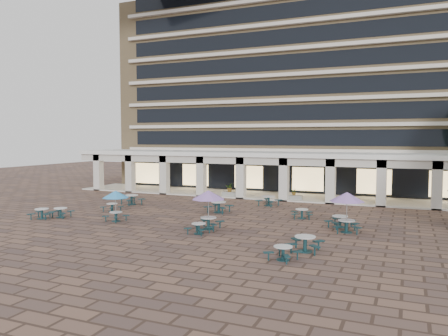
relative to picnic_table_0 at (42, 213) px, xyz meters
The scene contains 19 objects.
ground 12.00m from the picnic_table_0, 14.60° to the left, with size 120.00×120.00×0.00m, color brown.
apartment_building 33.08m from the picnic_table_0, 67.85° to the left, with size 40.00×15.50×25.20m.
retail_arcade 21.42m from the picnic_table_0, 56.94° to the left, with size 42.00×6.60×4.40m.
picnic_table_0 is the anchor object (origin of this frame).
picnic_table_1 12.59m from the picnic_table_0, ahead, with size 1.57×1.57×0.65m.
picnic_table_2 19.51m from the picnic_table_0, ahead, with size 1.85×1.85×0.81m.
picnic_table_3 19.16m from the picnic_table_0, 10.80° to the right, with size 1.79×1.79×0.68m.
picnic_table_4 5.82m from the picnic_table_0, 13.05° to the left, with size 1.85×1.85×2.14m.
picnic_table_5 5.24m from the picnic_table_0, 58.40° to the left, with size 1.65×1.65×0.65m.
picnic_table_6 12.77m from the picnic_table_0, ahead, with size 2.15×2.15×2.48m.
picnic_table_7 20.88m from the picnic_table_0, 14.70° to the left, with size 1.93×1.93×0.75m.
picnic_table_8 1.26m from the picnic_table_0, 43.97° to the left, with size 1.79×1.79×0.71m.
picnic_table_9 12.96m from the picnic_table_0, 34.40° to the left, with size 2.00×2.00×0.86m.
picnic_table_10 18.73m from the picnic_table_0, 23.14° to the left, with size 1.78×1.78×0.69m.
picnic_table_11 21.22m from the picnic_table_0, 10.55° to the left, with size 2.14×2.14×2.48m.
picnic_table_12 8.32m from the picnic_table_0, 75.47° to the left, with size 2.35×2.35×0.85m.
picnic_table_13 17.94m from the picnic_table_0, 42.29° to the left, with size 2.16×2.16×0.83m.
planter_left 17.87m from the picnic_table_0, 62.98° to the left, with size 1.50×0.73×1.35m.
planter_right 21.57m from the picnic_table_0, 47.57° to the left, with size 1.50×0.63×1.16m.
Camera 1 is at (12.59, -26.50, 5.83)m, focal length 35.00 mm.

